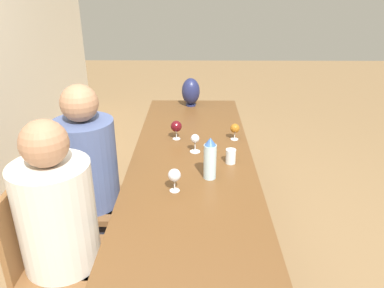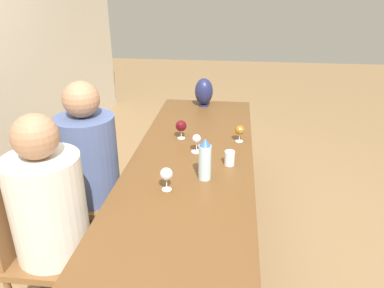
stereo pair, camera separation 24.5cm
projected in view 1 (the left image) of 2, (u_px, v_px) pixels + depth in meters
The scene contains 13 objects.
ground_plane at pixel (192, 268), 2.57m from camera, with size 14.00×14.00×0.00m, color olive.
dining_table at pixel (192, 185), 2.30m from camera, with size 3.03×0.81×0.73m.
water_bottle at pixel (210, 159), 2.20m from camera, with size 0.08×0.08×0.26m.
water_tumbler at pixel (231, 156), 2.41m from camera, with size 0.07×0.07×0.10m.
vase at pixel (191, 92), 3.45m from camera, with size 0.17×0.17×0.26m.
wine_glass_0 at pixel (235, 129), 2.74m from camera, with size 0.07×0.07×0.12m.
wine_glass_1 at pixel (176, 127), 2.75m from camera, with size 0.08×0.08×0.14m.
wine_glass_2 at pixel (195, 139), 2.54m from camera, with size 0.07×0.07×0.13m.
wine_glass_3 at pixel (174, 176), 2.07m from camera, with size 0.07×0.07×0.14m.
chair_near at pixel (51, 255), 1.97m from camera, with size 0.44×0.44×0.90m.
chair_far at pixel (81, 198), 2.49m from camera, with size 0.44×0.44×0.90m.
person_near at pixel (62, 229), 1.90m from camera, with size 0.39×0.39×1.25m.
person_far at pixel (91, 174), 2.41m from camera, with size 0.38×0.38×1.26m.
Camera 1 is at (-1.99, -0.02, 1.83)m, focal length 35.00 mm.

